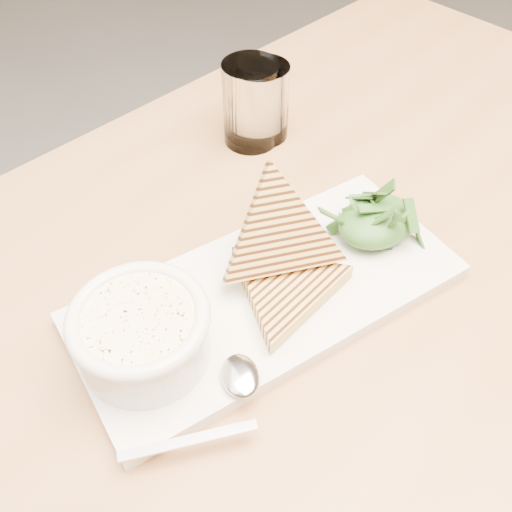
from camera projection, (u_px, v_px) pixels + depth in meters
table_top at (353, 250)px, 0.67m from camera, size 1.25×0.91×0.04m
table_leg_br at (396, 171)px, 1.34m from camera, size 0.06×0.06×0.70m
platter at (268, 294)px, 0.59m from camera, size 0.41×0.21×0.02m
soup_bowl at (143, 338)px, 0.51m from camera, size 0.12×0.12×0.05m
soup at (138, 319)px, 0.49m from camera, size 0.10×0.10×0.01m
bowl_rim at (138, 318)px, 0.49m from camera, size 0.13×0.13×0.01m
sandwich_flat at (285, 289)px, 0.57m from camera, size 0.17×0.17×0.02m
sandwich_lean at (280, 235)px, 0.57m from camera, size 0.20×0.20×0.17m
salad_base at (376, 221)px, 0.62m from camera, size 0.09×0.07×0.04m
arugula_pile at (378, 215)px, 0.62m from camera, size 0.11×0.10×0.05m
spoon_bowl at (240, 376)px, 0.51m from camera, size 0.05×0.06×0.01m
spoon_handle at (188, 441)px, 0.47m from camera, size 0.11×0.05×0.00m
glass_near at (251, 104)px, 0.74m from camera, size 0.07×0.07×0.11m
glass_far at (263, 102)px, 0.75m from camera, size 0.07×0.07×0.10m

